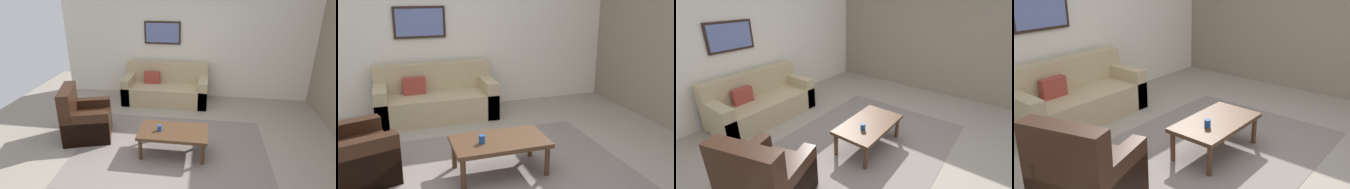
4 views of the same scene
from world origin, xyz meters
The scene contains 8 objects.
ground_plane centered at (0.00, 0.00, 0.00)m, with size 8.00×8.00×0.00m, color gray.
rear_partition centered at (0.00, 2.60, 1.40)m, with size 6.00×0.12×2.80m, color silver.
area_rug centered at (0.00, 0.00, 0.00)m, with size 3.17×2.35×0.01m, color slate.
couch_main centered at (-0.40, 2.12, 0.30)m, with size 1.93×0.86×0.88m.
armchair_leather centered at (-1.63, 0.23, 0.31)m, with size 1.00×1.00×0.95m.
coffee_table centered at (0.04, -0.07, 0.36)m, with size 1.10×0.64×0.41m.
cup centered at (-0.17, -0.10, 0.46)m, with size 0.07×0.07×0.09m, color #1E478C.
framed_artwork centered at (-0.54, 2.51, 1.54)m, with size 0.86×0.04×0.53m.
Camera 2 is at (-1.10, -3.72, 2.08)m, focal length 38.31 mm.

